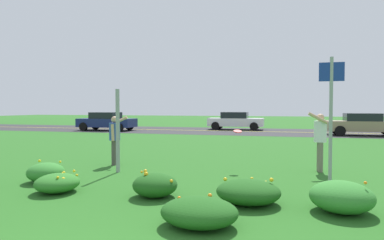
{
  "coord_description": "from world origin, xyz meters",
  "views": [
    {
      "loc": [
        1.81,
        -1.93,
        1.81
      ],
      "look_at": [
        -0.64,
        7.04,
        1.47
      ],
      "focal_mm": 31.39,
      "sensor_mm": 36.0,
      "label": 1
    }
  ],
  "objects_px": {
    "car_navy_leftmost": "(107,121)",
    "car_white_center_left": "(236,121)",
    "sign_post_near_path": "(118,131)",
    "frisbee_red": "(238,131)",
    "person_catcher_white_shirt": "(320,137)",
    "car_tan_center_right": "(363,124)",
    "sign_post_by_roadside": "(331,108)",
    "person_thrower_blue_shirt": "(115,136)"
  },
  "relations": [
    {
      "from": "person_thrower_blue_shirt",
      "to": "frisbee_red",
      "type": "height_order",
      "value": "person_thrower_blue_shirt"
    },
    {
      "from": "sign_post_near_path",
      "to": "sign_post_by_roadside",
      "type": "xyz_separation_m",
      "value": [
        5.54,
        0.0,
        0.63
      ]
    },
    {
      "from": "person_thrower_blue_shirt",
      "to": "sign_post_near_path",
      "type": "bearing_deg",
      "value": -58.19
    },
    {
      "from": "sign_post_by_roadside",
      "to": "car_navy_leftmost",
      "type": "relative_size",
      "value": 0.67
    },
    {
      "from": "car_tan_center_right",
      "to": "sign_post_by_roadside",
      "type": "bearing_deg",
      "value": -104.33
    },
    {
      "from": "car_white_center_left",
      "to": "car_tan_center_right",
      "type": "relative_size",
      "value": 1.0
    },
    {
      "from": "car_tan_center_right",
      "to": "car_white_center_left",
      "type": "bearing_deg",
      "value": 157.01
    },
    {
      "from": "frisbee_red",
      "to": "car_navy_leftmost",
      "type": "bearing_deg",
      "value": 130.78
    },
    {
      "from": "person_catcher_white_shirt",
      "to": "car_tan_center_right",
      "type": "distance_m",
      "value": 14.48
    },
    {
      "from": "car_white_center_left",
      "to": "person_catcher_white_shirt",
      "type": "bearing_deg",
      "value": -74.76
    },
    {
      "from": "sign_post_by_roadside",
      "to": "person_thrower_blue_shirt",
      "type": "height_order",
      "value": "sign_post_by_roadside"
    },
    {
      "from": "person_thrower_blue_shirt",
      "to": "car_white_center_left",
      "type": "bearing_deg",
      "value": 85.8
    },
    {
      "from": "person_thrower_blue_shirt",
      "to": "sign_post_by_roadside",
      "type": "bearing_deg",
      "value": -9.96
    },
    {
      "from": "car_navy_leftmost",
      "to": "frisbee_red",
      "type": "bearing_deg",
      "value": -49.22
    },
    {
      "from": "car_tan_center_right",
      "to": "frisbee_red",
      "type": "bearing_deg",
      "value": -113.82
    },
    {
      "from": "sign_post_by_roadside",
      "to": "person_catcher_white_shirt",
      "type": "distance_m",
      "value": 1.78
    },
    {
      "from": "sign_post_near_path",
      "to": "person_catcher_white_shirt",
      "type": "bearing_deg",
      "value": 16.22
    },
    {
      "from": "car_navy_leftmost",
      "to": "car_white_center_left",
      "type": "xyz_separation_m",
      "value": [
        9.79,
        3.75,
        0.0
      ]
    },
    {
      "from": "car_white_center_left",
      "to": "car_tan_center_right",
      "type": "xyz_separation_m",
      "value": [
        8.84,
        -3.75,
        0.0
      ]
    },
    {
      "from": "person_catcher_white_shirt",
      "to": "frisbee_red",
      "type": "distance_m",
      "value": 2.31
    },
    {
      "from": "person_thrower_blue_shirt",
      "to": "car_white_center_left",
      "type": "xyz_separation_m",
      "value": [
        1.33,
        18.15,
        -0.18
      ]
    },
    {
      "from": "sign_post_near_path",
      "to": "car_white_center_left",
      "type": "distance_m",
      "value": 19.26
    },
    {
      "from": "sign_post_near_path",
      "to": "person_thrower_blue_shirt",
      "type": "relative_size",
      "value": 1.51
    },
    {
      "from": "frisbee_red",
      "to": "car_navy_leftmost",
      "type": "relative_size",
      "value": 0.05
    },
    {
      "from": "sign_post_near_path",
      "to": "car_navy_leftmost",
      "type": "height_order",
      "value": "sign_post_near_path"
    },
    {
      "from": "frisbee_red",
      "to": "car_navy_leftmost",
      "type": "distance_m",
      "value": 18.87
    },
    {
      "from": "sign_post_by_roadside",
      "to": "sign_post_near_path",
      "type": "bearing_deg",
      "value": -179.97
    },
    {
      "from": "sign_post_near_path",
      "to": "car_white_center_left",
      "type": "relative_size",
      "value": 0.52
    },
    {
      "from": "person_catcher_white_shirt",
      "to": "car_tan_center_right",
      "type": "xyz_separation_m",
      "value": [
        4.03,
        13.9,
        -0.24
      ]
    },
    {
      "from": "person_thrower_blue_shirt",
      "to": "car_white_center_left",
      "type": "distance_m",
      "value": 18.2
    },
    {
      "from": "frisbee_red",
      "to": "car_white_center_left",
      "type": "relative_size",
      "value": 0.05
    },
    {
      "from": "person_catcher_white_shirt",
      "to": "frisbee_red",
      "type": "bearing_deg",
      "value": -170.43
    },
    {
      "from": "person_thrower_blue_shirt",
      "to": "car_tan_center_right",
      "type": "relative_size",
      "value": 0.34
    },
    {
      "from": "frisbee_red",
      "to": "car_white_center_left",
      "type": "xyz_separation_m",
      "value": [
        -2.53,
        18.03,
        -0.39
      ]
    },
    {
      "from": "car_white_center_left",
      "to": "frisbee_red",
      "type": "bearing_deg",
      "value": -82.01
    },
    {
      "from": "person_catcher_white_shirt",
      "to": "car_tan_center_right",
      "type": "bearing_deg",
      "value": 73.83
    },
    {
      "from": "car_navy_leftmost",
      "to": "car_tan_center_right",
      "type": "bearing_deg",
      "value": 0.0
    },
    {
      "from": "sign_post_by_roadside",
      "to": "person_catcher_white_shirt",
      "type": "height_order",
      "value": "sign_post_by_roadside"
    },
    {
      "from": "sign_post_near_path",
      "to": "sign_post_by_roadside",
      "type": "height_order",
      "value": "sign_post_by_roadside"
    },
    {
      "from": "sign_post_near_path",
      "to": "frisbee_red",
      "type": "relative_size",
      "value": 9.5
    },
    {
      "from": "car_navy_leftmost",
      "to": "car_tan_center_right",
      "type": "height_order",
      "value": "same"
    },
    {
      "from": "person_catcher_white_shirt",
      "to": "frisbee_red",
      "type": "relative_size",
      "value": 6.91
    }
  ]
}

